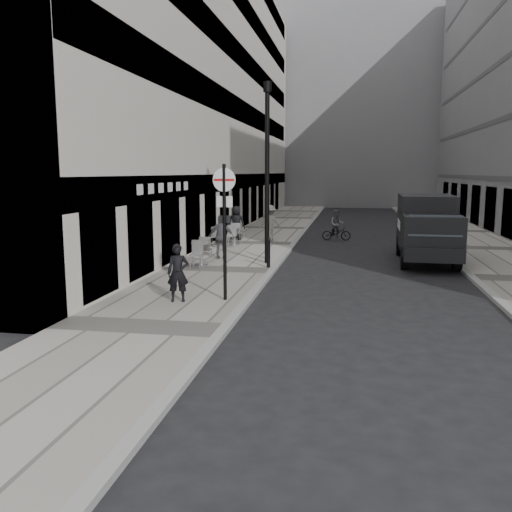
{
  "coord_description": "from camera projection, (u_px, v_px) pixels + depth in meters",
  "views": [
    {
      "loc": [
        2.83,
        -8.86,
        3.67
      ],
      "look_at": [
        0.3,
        5.51,
        1.4
      ],
      "focal_mm": 38.0,
      "sensor_mm": 36.0,
      "label": 1
    }
  ],
  "objects": [
    {
      "name": "lamppost",
      "position": [
        267.0,
        164.0,
        20.8
      ],
      "size": [
        0.31,
        0.31,
        6.92
      ],
      "color": "black",
      "rests_on": "sidewalk"
    },
    {
      "name": "walking_man",
      "position": [
        178.0,
        273.0,
        14.88
      ],
      "size": [
        0.66,
        0.51,
        1.61
      ],
      "primitive_type": "imported",
      "rotation": [
        0.0,
        0.0,
        0.23
      ],
      "color": "black",
      "rests_on": "sidewalk"
    },
    {
      "name": "cafe_table_near",
      "position": [
        201.0,
        252.0,
        20.74
      ],
      "size": [
        0.8,
        1.81,
        1.03
      ],
      "color": "#ADACAF",
      "rests_on": "sidewalk"
    },
    {
      "name": "building_far",
      "position": [
        342.0,
        108.0,
        62.22
      ],
      "size": [
        24.0,
        16.0,
        22.0
      ],
      "primitive_type": "cube",
      "color": "slate",
      "rests_on": "ground"
    },
    {
      "name": "pedestrian_a",
      "position": [
        221.0,
        237.0,
        22.2
      ],
      "size": [
        1.11,
        0.58,
        1.8
      ],
      "primitive_type": "imported",
      "rotation": [
        0.0,
        0.0,
        3.28
      ],
      "color": "#525256",
      "rests_on": "sidewalk"
    },
    {
      "name": "sidewalk",
      "position": [
        254.0,
        244.0,
        27.52
      ],
      "size": [
        4.0,
        60.0,
        0.12
      ],
      "primitive_type": "cube",
      "color": "#A79F96",
      "rests_on": "ground"
    },
    {
      "name": "far_sidewalk",
      "position": [
        482.0,
        249.0,
        25.63
      ],
      "size": [
        4.0,
        60.0,
        0.12
      ],
      "primitive_type": "cube",
      "color": "#A79F96",
      "rests_on": "ground"
    },
    {
      "name": "cafe_table_mid",
      "position": [
        218.0,
        235.0,
        26.56
      ],
      "size": [
        0.73,
        1.65,
        0.94
      ],
      "color": "#BBBBBE",
      "rests_on": "sidewalk"
    },
    {
      "name": "sign_post",
      "position": [
        224.0,
        214.0,
        14.85
      ],
      "size": [
        0.65,
        0.13,
        3.77
      ],
      "rotation": [
        0.0,
        0.0,
        -0.12
      ],
      "color": "black",
      "rests_on": "sidewalk"
    },
    {
      "name": "ground",
      "position": [
        186.0,
        379.0,
        9.67
      ],
      "size": [
        120.0,
        120.0,
        0.0
      ],
      "primitive_type": "plane",
      "color": "black",
      "rests_on": "ground"
    },
    {
      "name": "cyclist",
      "position": [
        336.0,
        229.0,
        29.29
      ],
      "size": [
        1.54,
        0.59,
        1.65
      ],
      "rotation": [
        0.0,
        0.0,
        0.02
      ],
      "color": "black",
      "rests_on": "ground"
    },
    {
      "name": "pedestrian_b",
      "position": [
        270.0,
        223.0,
        28.21
      ],
      "size": [
        1.22,
        0.73,
        1.85
      ],
      "primitive_type": "imported",
      "rotation": [
        0.0,
        0.0,
        3.18
      ],
      "color": "gray",
      "rests_on": "sidewalk"
    },
    {
      "name": "pedestrian_c",
      "position": [
        236.0,
        223.0,
        28.42
      ],
      "size": [
        0.88,
        0.58,
        1.8
      ],
      "primitive_type": "imported",
      "rotation": [
        0.0,
        0.0,
        3.14
      ],
      "color": "black",
      "rests_on": "sidewalk"
    },
    {
      "name": "building_left",
      "position": [
        209.0,
        84.0,
        33.16
      ],
      "size": [
        4.0,
        45.0,
        18.0
      ],
      "primitive_type": "cube",
      "color": "beige",
      "rests_on": "ground"
    },
    {
      "name": "bollard_near",
      "position": [
        267.0,
        246.0,
        22.45
      ],
      "size": [
        0.13,
        0.13,
        1.0
      ],
      "primitive_type": "cylinder",
      "color": "black",
      "rests_on": "sidewalk"
    },
    {
      "name": "bollard_far",
      "position": [
        268.0,
        254.0,
        20.28
      ],
      "size": [
        0.14,
        0.14,
        1.03
      ],
      "primitive_type": "cylinder",
      "color": "black",
      "rests_on": "sidewalk"
    },
    {
      "name": "cafe_table_far",
      "position": [
        234.0,
        234.0,
        26.51
      ],
      "size": [
        0.8,
        1.81,
        1.03
      ],
      "color": "silver",
      "rests_on": "sidewalk"
    },
    {
      "name": "panel_van",
      "position": [
        427.0,
        225.0,
        22.11
      ],
      "size": [
        2.32,
        5.85,
        2.72
      ],
      "rotation": [
        0.0,
        0.0,
        -0.03
      ],
      "color": "black",
      "rests_on": "ground"
    }
  ]
}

